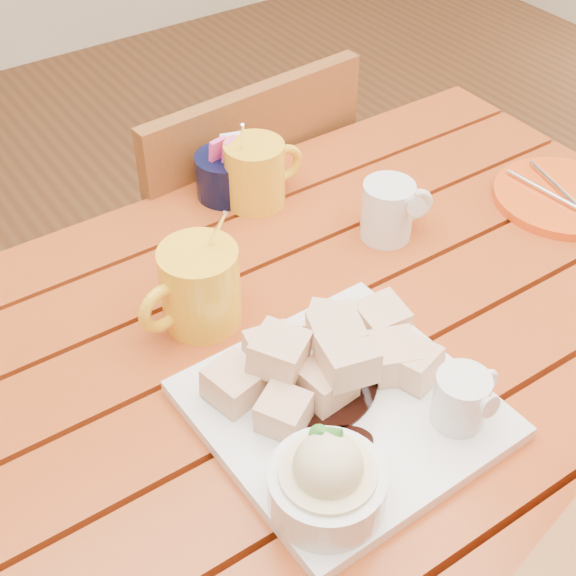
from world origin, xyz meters
TOP-DOWN VIEW (x-y plane):
  - table at (0.00, 0.00)m, footprint 1.20×0.79m
  - dessert_plate at (-0.05, -0.11)m, footprint 0.30×0.30m
  - coffee_mug_left at (-0.08, 0.13)m, footprint 0.14×0.10m
  - coffee_mug_right at (0.11, 0.30)m, footprint 0.12×0.09m
  - cream_pitcher at (0.21, 0.13)m, footprint 0.10×0.09m
  - sugar_caddy at (0.08, 0.34)m, footprint 0.09×0.09m
  - orange_saucer at (0.48, 0.05)m, footprint 0.20×0.20m
  - chair_far at (0.17, 0.52)m, footprint 0.43×0.43m

SIDE VIEW (x-z plane):
  - chair_far at x=0.17m, z-range 0.05..0.91m
  - table at x=0.00m, z-range 0.27..1.02m
  - orange_saucer at x=0.48m, z-range 0.75..0.77m
  - dessert_plate at x=-0.05m, z-range 0.73..0.84m
  - sugar_caddy at x=0.08m, z-range 0.74..0.83m
  - cream_pitcher at x=0.21m, z-range 0.75..0.84m
  - coffee_mug_right at x=0.11m, z-range 0.73..0.87m
  - coffee_mug_left at x=-0.08m, z-range 0.73..0.88m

